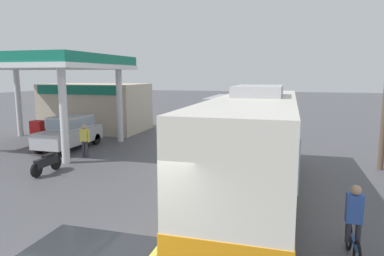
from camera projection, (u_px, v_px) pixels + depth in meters
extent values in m
plane|color=#4C4C51|center=(249.00, 130.00, 25.50)|extent=(120.00, 120.00, 0.00)
cube|color=#D8CC4C|center=(239.00, 143.00, 20.74)|extent=(0.16, 50.00, 0.01)
cube|color=silver|center=(254.00, 142.00, 11.39)|extent=(2.50, 11.00, 2.90)
cube|color=orange|center=(254.00, 174.00, 11.56)|extent=(2.54, 11.04, 0.56)
cube|color=#8C9EAD|center=(224.00, 168.00, 6.13)|extent=(2.30, 0.10, 1.40)
cube|color=#8C9EAD|center=(217.00, 127.00, 11.66)|extent=(0.06, 9.35, 1.10)
cube|color=#8C9EAD|center=(295.00, 130.00, 10.98)|extent=(0.06, 9.35, 1.10)
cube|color=white|center=(225.00, 129.00, 6.04)|extent=(1.75, 0.08, 0.32)
cube|color=#B2B2B7|center=(259.00, 91.00, 12.09)|extent=(1.60, 2.80, 0.36)
cylinder|color=black|center=(189.00, 227.00, 8.19)|extent=(0.30, 1.00, 1.00)
cylinder|color=black|center=(285.00, 239.00, 7.59)|extent=(0.30, 1.00, 1.00)
cylinder|color=black|center=(236.00, 158.00, 15.03)|extent=(0.30, 1.00, 1.00)
cylinder|color=black|center=(288.00, 161.00, 14.44)|extent=(0.30, 1.00, 1.00)
cube|color=#147259|center=(34.00, 60.00, 18.95)|extent=(9.00, 7.00, 0.50)
cube|color=white|center=(34.00, 67.00, 19.01)|extent=(9.10, 7.10, 0.24)
cylinder|color=silver|center=(64.00, 114.00, 15.78)|extent=(0.36, 0.36, 4.60)
cylinder|color=silver|center=(18.00, 102.00, 22.91)|extent=(0.36, 0.36, 4.60)
cylinder|color=silver|center=(119.00, 104.00, 20.91)|extent=(0.36, 0.36, 4.60)
cube|color=red|center=(39.00, 134.00, 19.58)|extent=(0.70, 0.60, 1.50)
cube|color=beige|center=(97.00, 107.00, 25.33)|extent=(7.00, 4.40, 3.40)
cube|color=#147259|center=(78.00, 90.00, 22.99)|extent=(6.30, 0.10, 0.60)
cube|color=#B2B2B7|center=(69.00, 136.00, 19.05)|extent=(1.70, 4.20, 0.80)
cube|color=#B2B2B7|center=(71.00, 122.00, 19.12)|extent=(1.50, 2.31, 0.70)
cube|color=#8C9EAD|center=(71.00, 122.00, 19.12)|extent=(1.53, 2.35, 0.49)
cylinder|color=black|center=(39.00, 148.00, 17.88)|extent=(0.20, 0.64, 0.64)
cylinder|color=black|center=(64.00, 150.00, 17.48)|extent=(0.20, 0.64, 0.64)
cylinder|color=black|center=(74.00, 138.00, 20.74)|extent=(0.20, 0.64, 0.64)
cylinder|color=black|center=(96.00, 139.00, 20.33)|extent=(0.20, 0.64, 0.64)
cube|color=#A5A5AD|center=(224.00, 110.00, 26.12)|extent=(2.00, 6.00, 2.10)
cube|color=#8C9EAD|center=(225.00, 105.00, 26.06)|extent=(2.04, 5.10, 0.80)
cube|color=#2D2D33|center=(216.00, 127.00, 23.35)|extent=(1.90, 0.16, 0.36)
cylinder|color=black|center=(207.00, 127.00, 24.61)|extent=(0.22, 0.76, 0.76)
cylinder|color=black|center=(231.00, 128.00, 24.14)|extent=(0.22, 0.76, 0.76)
cylinder|color=black|center=(218.00, 120.00, 28.42)|extent=(0.22, 0.76, 0.76)
cylinder|color=black|center=(240.00, 121.00, 27.94)|extent=(0.22, 0.76, 0.76)
torus|color=black|center=(349.00, 235.00, 8.11)|extent=(0.06, 0.72, 0.72)
cube|color=#1E4C8C|center=(353.00, 239.00, 7.56)|extent=(0.06, 1.10, 0.08)
cube|color=#3359B2|center=(354.00, 208.00, 7.55)|extent=(0.34, 0.24, 0.64)
sphere|color=tan|center=(356.00, 190.00, 7.44)|extent=(0.22, 0.22, 0.22)
cylinder|color=#2D2D38|center=(348.00, 230.00, 7.61)|extent=(0.12, 0.12, 0.55)
cylinder|color=#2D2D38|center=(358.00, 231.00, 7.56)|extent=(0.12, 0.12, 0.55)
cylinder|color=black|center=(37.00, 170.00, 13.82)|extent=(0.10, 0.60, 0.60)
cylinder|color=black|center=(56.00, 163.00, 14.96)|extent=(0.10, 0.60, 0.60)
cube|color=black|center=(46.00, 161.00, 14.36)|extent=(0.20, 1.30, 0.36)
cube|color=black|center=(48.00, 155.00, 14.47)|extent=(0.24, 0.60, 0.12)
cylinder|color=#2D2D33|center=(36.00, 155.00, 13.78)|extent=(0.55, 0.04, 0.04)
cylinder|color=#33333F|center=(84.00, 149.00, 17.16)|extent=(0.14, 0.14, 0.82)
cylinder|color=#33333F|center=(87.00, 149.00, 17.11)|extent=(0.14, 0.14, 0.82)
cube|color=#D8CC4C|center=(84.00, 135.00, 17.03)|extent=(0.36, 0.22, 0.60)
sphere|color=tan|center=(84.00, 126.00, 16.96)|extent=(0.22, 0.22, 0.22)
cylinder|color=#D8CC4C|center=(80.00, 136.00, 17.10)|extent=(0.09, 0.09, 0.58)
cylinder|color=#D8CC4C|center=(89.00, 136.00, 16.97)|extent=(0.09, 0.09, 0.58)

